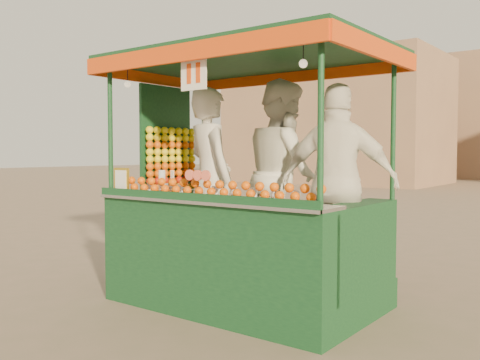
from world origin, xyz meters
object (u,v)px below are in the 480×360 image
Objects in this scene: vendor_left at (210,179)px; vendor_middle at (284,175)px; juice_cart at (234,224)px; vendor_right at (339,183)px.

vendor_left is 0.76m from vendor_middle.
juice_cart is at bearing -167.80° from vendor_left.
vendor_middle is 0.75m from vendor_right.
vendor_middle is at bearing 73.19° from juice_cart.
vendor_left is 0.96× the size of vendor_middle.
vendor_right is at bearing -142.12° from vendor_left.
vendor_left is (-0.37, 0.08, 0.42)m from juice_cart.
vendor_right is at bearing 23.80° from juice_cart.
juice_cart reaches higher than vendor_right.
juice_cart is 1.38× the size of vendor_middle.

